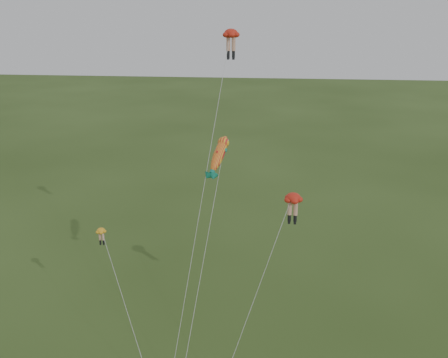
{
  "coord_description": "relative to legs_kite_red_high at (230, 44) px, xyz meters",
  "views": [
    {
      "loc": [
        6.0,
        -29.74,
        25.96
      ],
      "look_at": [
        2.59,
        6.0,
        13.1
      ],
      "focal_mm": 40.0,
      "sensor_mm": 36.0,
      "label": 1
    }
  ],
  "objects": [
    {
      "name": "legs_kite_red_mid",
      "position": [
        4.9,
        -4.03,
        -10.77
      ],
      "size": [
        5.62,
        7.09,
        12.97
      ],
      "rotation": [
        0.0,
        0.0,
        -0.1
      ],
      "color": "red",
      "rests_on": "ground"
    },
    {
      "name": "legs_kite_yellow",
      "position": [
        -9.36,
        -3.91,
        -14.62
      ],
      "size": [
        5.86,
        7.61,
        9.3
      ],
      "rotation": [
        0.0,
        0.0,
        0.08
      ],
      "color": "gold",
      "rests_on": "ground"
    },
    {
      "name": "fish_kite",
      "position": [
        -0.52,
        -2.65,
        -7.73
      ],
      "size": [
        3.04,
        9.37,
        16.73
      ],
      "rotation": [
        0.68,
        0.0,
        -0.31
      ],
      "color": "yellow",
      "rests_on": "ground"
    },
    {
      "name": "legs_kite_red_high",
      "position": [
        0.0,
        0.0,
        0.0
      ],
      "size": [
        4.22,
        10.95,
        24.05
      ],
      "rotation": [
        0.0,
        0.0,
        -0.07
      ],
      "color": "red",
      "rests_on": "ground"
    }
  ]
}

